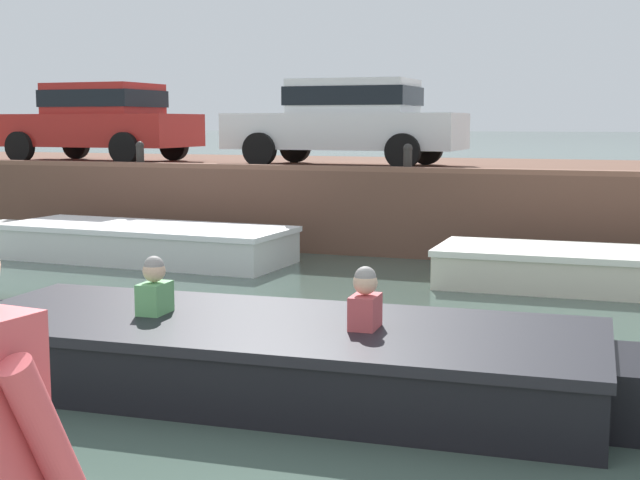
% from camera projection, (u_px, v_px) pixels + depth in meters
% --- Properties ---
extents(ground_plane, '(400.00, 400.00, 0.00)m').
position_uv_depth(ground_plane, '(381.00, 350.00, 8.46)').
color(ground_plane, '#42564C').
extents(far_quay_wall, '(60.00, 6.00, 1.36)m').
position_uv_depth(far_quay_wall, '(510.00, 202.00, 16.40)').
color(far_quay_wall, brown).
rests_on(far_quay_wall, ground).
extents(far_wall_coping, '(60.00, 0.24, 0.08)m').
position_uv_depth(far_wall_coping, '(485.00, 171.00, 13.62)').
color(far_wall_coping, brown).
rests_on(far_wall_coping, far_quay_wall).
extents(boat_moored_west_white, '(5.52, 1.85, 0.56)m').
position_uv_depth(boat_moored_west_white, '(133.00, 242.00, 13.93)').
color(boat_moored_west_white, white).
rests_on(boat_moored_west_white, ground).
extents(boat_moored_central_cream, '(5.28, 1.61, 0.51)m').
position_uv_depth(boat_moored_central_cream, '(629.00, 272.00, 11.33)').
color(boat_moored_central_cream, silver).
rests_on(boat_moored_central_cream, ground).
extents(motorboat_passing, '(6.39, 2.16, 1.05)m').
position_uv_depth(motorboat_passing, '(301.00, 358.00, 7.07)').
color(motorboat_passing, black).
rests_on(motorboat_passing, ground).
extents(car_leftmost_red, '(3.96, 2.06, 1.54)m').
position_uv_depth(car_leftmost_red, '(100.00, 119.00, 17.81)').
color(car_leftmost_red, '#B2231E').
rests_on(car_leftmost_red, far_quay_wall).
extents(car_left_inner_white, '(4.24, 1.92, 1.54)m').
position_uv_depth(car_left_inner_white, '(348.00, 119.00, 16.06)').
color(car_left_inner_white, white).
rests_on(car_left_inner_white, far_quay_wall).
extents(mooring_bollard_west, '(0.15, 0.15, 0.45)m').
position_uv_depth(mooring_bollard_west, '(140.00, 153.00, 15.77)').
color(mooring_bollard_west, '#2D2B28').
rests_on(mooring_bollard_west, far_quay_wall).
extents(mooring_bollard_mid, '(0.15, 0.15, 0.45)m').
position_uv_depth(mooring_bollard_mid, '(408.00, 157.00, 14.14)').
color(mooring_bollard_mid, '#2D2B28').
rests_on(mooring_bollard_mid, far_quay_wall).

